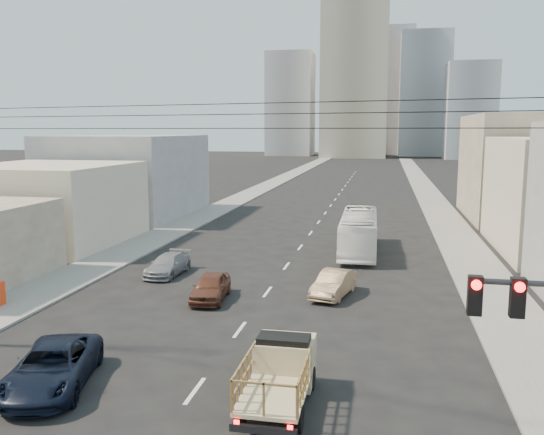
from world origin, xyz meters
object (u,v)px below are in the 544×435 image
(sedan_brown, at_px, (211,287))
(sedan_grey, at_px, (168,265))
(flatbed_pickup, at_px, (279,370))
(sedan_tan, at_px, (334,284))
(navy_pickup, at_px, (52,367))
(city_bus, at_px, (359,232))

(sedan_brown, height_order, sedan_grey, sedan_brown)
(flatbed_pickup, distance_m, sedan_tan, 12.23)
(flatbed_pickup, relative_size, navy_pickup, 0.85)
(navy_pickup, distance_m, city_bus, 25.45)
(flatbed_pickup, distance_m, city_bus, 23.47)
(city_bus, relative_size, sedan_brown, 2.64)
(city_bus, height_order, sedan_tan, city_bus)
(navy_pickup, relative_size, sedan_grey, 1.24)
(flatbed_pickup, bearing_deg, sedan_grey, 122.66)
(navy_pickup, distance_m, sedan_brown, 10.93)
(flatbed_pickup, bearing_deg, sedan_brown, 117.72)
(flatbed_pickup, relative_size, sedan_grey, 1.06)
(sedan_brown, relative_size, sedan_tan, 0.99)
(sedan_tan, bearing_deg, navy_pickup, -110.38)
(sedan_brown, height_order, sedan_tan, sedan_brown)
(sedan_tan, height_order, sedan_grey, sedan_tan)
(navy_pickup, distance_m, sedan_tan, 15.05)
(flatbed_pickup, distance_m, navy_pickup, 7.67)
(city_bus, bearing_deg, flatbed_pickup, -94.56)
(sedan_brown, distance_m, sedan_grey, 5.97)
(navy_pickup, xyz_separation_m, sedan_tan, (8.29, 12.56, -0.06))
(flatbed_pickup, bearing_deg, sedan_tan, 86.98)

